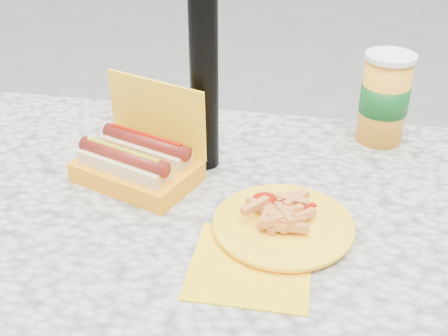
# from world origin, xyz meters

# --- Properties ---
(picnic_table) EXTENTS (1.20, 0.80, 0.75)m
(picnic_table) POSITION_xyz_m (0.00, 0.00, 0.64)
(picnic_table) COLOR beige
(picnic_table) RESTS_ON ground
(hotdog_box) EXTENTS (0.24, 0.20, 0.17)m
(hotdog_box) POSITION_xyz_m (-0.11, 0.08, 0.79)
(hotdog_box) COLOR yellow
(hotdog_box) RESTS_ON picnic_table
(fries_plate) EXTENTS (0.24, 0.29, 0.04)m
(fries_plate) POSITION_xyz_m (0.16, -0.03, 0.76)
(fries_plate) COLOR yellow
(fries_plate) RESTS_ON picnic_table
(soda_cup) EXTENTS (0.10, 0.10, 0.18)m
(soda_cup) POSITION_xyz_m (0.33, 0.32, 0.84)
(soda_cup) COLOR #FFA322
(soda_cup) RESTS_ON picnic_table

